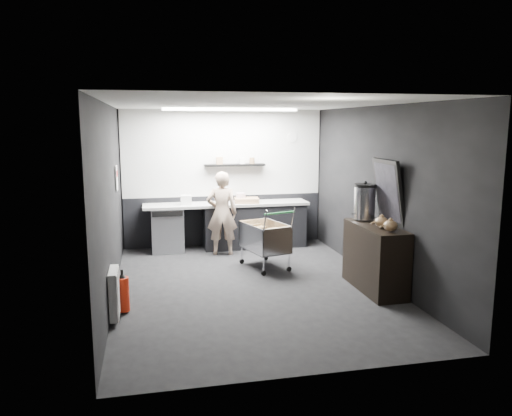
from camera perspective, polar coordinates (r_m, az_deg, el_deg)
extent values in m
plane|color=black|center=(7.62, -0.45, -8.96)|extent=(5.50, 5.50, 0.00)
plane|color=silver|center=(7.22, -0.48, 11.79)|extent=(5.50, 5.50, 0.00)
plane|color=black|center=(9.98, -3.70, 3.43)|extent=(5.50, 0.00, 5.50)
plane|color=black|center=(4.69, 6.44, -3.76)|extent=(5.50, 0.00, 5.50)
plane|color=black|center=(7.17, -16.32, 0.59)|extent=(0.00, 5.50, 5.50)
plane|color=black|center=(7.95, 13.80, 1.56)|extent=(0.00, 5.50, 5.50)
cube|color=silver|center=(9.92, -3.71, 6.29)|extent=(3.95, 0.02, 1.70)
cube|color=black|center=(10.09, -3.63, -1.39)|extent=(3.95, 0.02, 1.00)
cube|color=black|center=(9.86, -2.45, 4.94)|extent=(1.20, 0.22, 0.04)
cylinder|color=silver|center=(10.20, 4.15, 8.06)|extent=(0.20, 0.03, 0.20)
cube|color=silver|center=(8.43, -15.66, 3.30)|extent=(0.02, 0.30, 0.40)
cube|color=red|center=(8.42, -15.64, 3.77)|extent=(0.02, 0.22, 0.10)
cube|color=silver|center=(6.52, -15.90, -9.34)|extent=(0.10, 0.50, 0.60)
cube|color=white|center=(9.04, -2.92, 11.17)|extent=(2.40, 0.20, 0.04)
cube|color=black|center=(9.90, -0.21, -2.02)|extent=(2.00, 0.56, 0.85)
cube|color=#A9A9A4|center=(9.72, -3.38, 0.44)|extent=(3.20, 0.60, 0.05)
cube|color=#9EA0A5|center=(9.70, -10.08, -2.42)|extent=(0.60, 0.58, 0.85)
cube|color=black|center=(9.34, -10.07, -0.67)|extent=(0.56, 0.02, 0.10)
imported|color=beige|center=(9.28, -3.92, -0.60)|extent=(0.62, 0.46, 1.56)
cube|color=silver|center=(8.50, 1.01, -4.75)|extent=(0.78, 0.99, 0.02)
cube|color=silver|center=(8.39, -0.79, -3.39)|extent=(0.26, 0.84, 0.46)
cube|color=silver|center=(8.51, 2.80, -3.21)|extent=(0.26, 0.84, 0.46)
cube|color=silver|center=(8.04, 1.71, -3.97)|extent=(0.55, 0.17, 0.46)
cube|color=silver|center=(8.85, 0.39, -2.70)|extent=(0.55, 0.17, 0.46)
cylinder|color=silver|center=(8.11, -0.02, -6.50)|extent=(0.02, 0.02, 0.31)
cylinder|color=silver|center=(8.22, 3.29, -6.29)|extent=(0.02, 0.02, 0.31)
cylinder|color=silver|center=(8.86, -1.10, -5.11)|extent=(0.02, 0.02, 0.31)
cylinder|color=silver|center=(8.96, 1.94, -4.94)|extent=(0.02, 0.02, 0.31)
cylinder|color=green|center=(7.89, 1.83, -0.64)|extent=(0.55, 0.19, 0.03)
cube|color=brown|center=(8.52, 0.05, -3.29)|extent=(0.32, 0.36, 0.39)
cube|color=brown|center=(8.37, 2.16, -3.68)|extent=(0.30, 0.34, 0.35)
cylinder|color=black|center=(8.15, -0.02, -7.39)|extent=(0.09, 0.05, 0.08)
cylinder|color=black|center=(8.89, -1.10, -5.93)|extent=(0.09, 0.05, 0.08)
cylinder|color=black|center=(8.26, 3.28, -7.17)|extent=(0.09, 0.05, 0.08)
cylinder|color=black|center=(8.99, 1.93, -5.76)|extent=(0.09, 0.05, 0.08)
cube|color=black|center=(7.56, 13.44, -5.56)|extent=(0.48, 1.29, 0.96)
cylinder|color=silver|center=(7.78, 12.29, 0.57)|extent=(0.32, 0.32, 0.49)
cylinder|color=black|center=(7.75, 12.36, 2.53)|extent=(0.32, 0.32, 0.04)
sphere|color=black|center=(7.74, 12.38, 2.84)|extent=(0.05, 0.05, 0.05)
ellipsoid|color=brown|center=(7.29, 14.15, -1.56)|extent=(0.19, 0.19, 0.15)
ellipsoid|color=brown|center=(7.06, 15.11, -1.97)|extent=(0.19, 0.19, 0.15)
cube|color=black|center=(7.51, 14.93, 1.79)|extent=(0.22, 0.75, 0.96)
cube|color=black|center=(7.49, 14.76, 1.78)|extent=(0.15, 0.64, 0.82)
cylinder|color=#B5210C|center=(6.76, -14.98, -9.50)|extent=(0.17, 0.17, 0.45)
cone|color=black|center=(6.68, -15.07, -7.46)|extent=(0.11, 0.11, 0.07)
cylinder|color=black|center=(6.67, -15.09, -7.09)|extent=(0.03, 0.03, 0.07)
cube|color=#997451|center=(9.73, -1.08, 0.89)|extent=(0.51, 0.41, 0.09)
cylinder|color=beige|center=(9.75, -1.76, 1.18)|extent=(0.19, 0.19, 0.19)
cube|color=silver|center=(9.57, -7.99, 0.91)|extent=(0.21, 0.17, 0.18)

